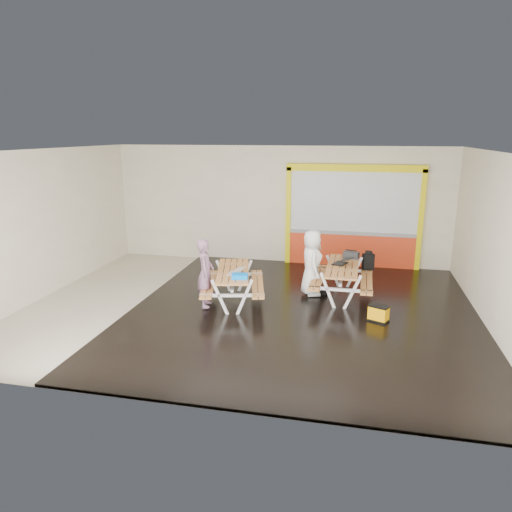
% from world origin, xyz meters
% --- Properties ---
extents(room, '(10.02, 8.02, 3.52)m').
position_xyz_m(room, '(0.00, 0.00, 1.75)').
color(room, beige).
rests_on(room, ground).
extents(deck, '(7.50, 7.98, 0.05)m').
position_xyz_m(deck, '(1.25, 0.00, 0.03)').
color(deck, black).
rests_on(deck, room).
extents(kiosk, '(3.88, 0.16, 3.00)m').
position_xyz_m(kiosk, '(2.20, 3.93, 1.44)').
color(kiosk, red).
rests_on(kiosk, room).
extents(picnic_table_left, '(1.80, 2.29, 0.81)m').
position_xyz_m(picnic_table_left, '(-0.40, 0.24, 0.62)').
color(picnic_table_left, '#C58040').
rests_on(picnic_table_left, deck).
extents(picnic_table_right, '(1.44, 2.09, 0.83)m').
position_xyz_m(picnic_table_right, '(2.05, 1.13, 0.63)').
color(picnic_table_right, '#C58040').
rests_on(picnic_table_right, deck).
extents(person_left, '(0.48, 0.63, 1.54)m').
position_xyz_m(person_left, '(-0.91, -0.21, 0.85)').
color(person_left, '#7F5870').
rests_on(person_left, deck).
extents(person_right, '(0.69, 0.88, 1.58)m').
position_xyz_m(person_right, '(1.32, 1.08, 0.86)').
color(person_right, white).
rests_on(person_right, deck).
extents(laptop_left, '(0.37, 0.34, 0.16)m').
position_xyz_m(laptop_left, '(-0.26, -0.02, 0.86)').
color(laptop_left, silver).
rests_on(laptop_left, picnic_table_left).
extents(laptop_right, '(0.54, 0.51, 0.18)m').
position_xyz_m(laptop_right, '(2.03, 1.22, 0.89)').
color(laptop_right, black).
rests_on(laptop_right, picnic_table_right).
extents(blue_pouch, '(0.36, 0.28, 0.10)m').
position_xyz_m(blue_pouch, '(-0.09, -0.33, 0.86)').
color(blue_pouch, '#0070EF').
rests_on(blue_pouch, picnic_table_left).
extents(toolbox, '(0.41, 0.28, 0.22)m').
position_xyz_m(toolbox, '(2.23, 1.82, 0.91)').
color(toolbox, black).
rests_on(toolbox, picnic_table_right).
extents(backpack, '(0.32, 0.25, 0.46)m').
position_xyz_m(backpack, '(2.65, 1.97, 0.76)').
color(backpack, black).
rests_on(backpack, picnic_table_right).
extents(dark_case, '(0.41, 0.33, 0.14)m').
position_xyz_m(dark_case, '(1.51, 1.27, 0.12)').
color(dark_case, black).
rests_on(dark_case, deck).
extents(fluke_bag, '(0.48, 0.41, 0.35)m').
position_xyz_m(fluke_bag, '(2.86, -0.23, 0.22)').
color(fluke_bag, black).
rests_on(fluke_bag, deck).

